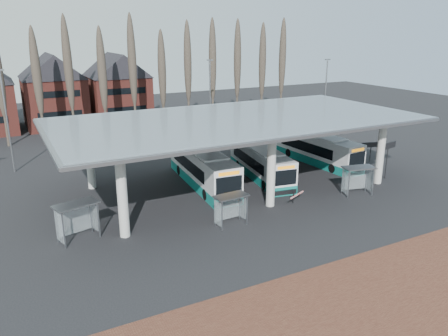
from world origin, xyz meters
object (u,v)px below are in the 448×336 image
bus_2 (260,163)px  shelter_0 (76,213)px  bus_3 (316,149)px  shelter_2 (357,174)px  bus_1 (203,168)px  shelter_1 (230,203)px

bus_2 → shelter_0: (-18.15, -5.63, 0.51)m
bus_3 → shelter_0: bus_3 is taller
bus_3 → shelter_0: size_ratio=3.65×
bus_3 → shelter_2: bus_3 is taller
bus_1 → shelter_2: size_ratio=4.17×
bus_2 → shelter_0: bearing=-153.9°
bus_1 → bus_3: bearing=7.7°
bus_1 → shelter_2: 13.76m
bus_2 → bus_1: bearing=-177.8°
bus_2 → shelter_2: (4.91, -7.90, 0.40)m
bus_2 → shelter_0: bus_2 is taller
bus_1 → shelter_1: size_ratio=4.77×
shelter_0 → shelter_2: shelter_0 is taller
shelter_1 → shelter_2: 12.73m
bus_1 → shelter_1: bus_1 is taller
bus_2 → shelter_1: (-7.80, -8.31, 0.26)m
bus_1 → bus_3: size_ratio=1.07×
bus_2 → bus_3: size_ratio=0.97×
bus_2 → bus_3: bus_3 is taller
bus_1 → shelter_2: (10.76, -8.58, 0.24)m
bus_1 → bus_3: (13.85, 0.74, -0.10)m
shelter_0 → shelter_2: size_ratio=1.06×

